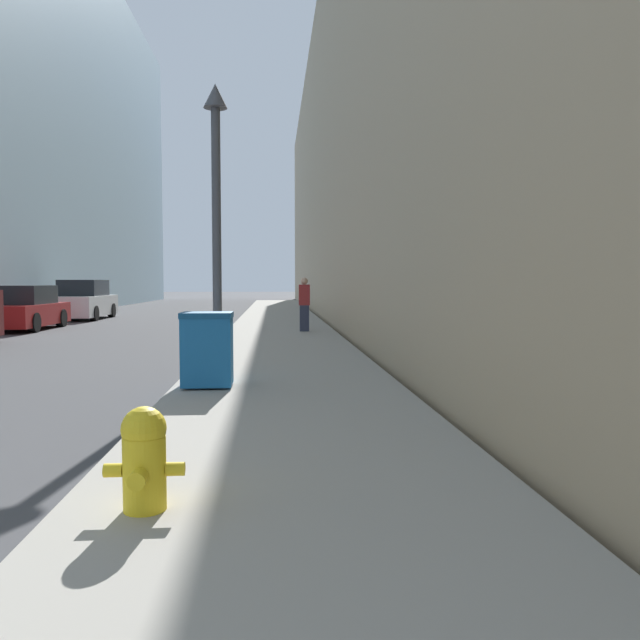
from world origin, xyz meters
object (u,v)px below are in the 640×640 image
object	(u,v)px
parked_sedan_far	(84,301)
pedestrian_on_sidewalk	(304,304)
parked_sedan_near	(24,309)
fire_hydrant	(144,456)
lamppost	(216,203)
trash_bin	(207,349)

from	to	relation	value
parked_sedan_far	pedestrian_on_sidewalk	distance (m)	12.81
parked_sedan_near	parked_sedan_far	bearing A→B (deg)	87.90
fire_hydrant	parked_sedan_far	distance (m)	24.86
fire_hydrant	parked_sedan_near	distance (m)	19.33
fire_hydrant	lamppost	xyz separation A→B (m)	(-0.17, 7.21, 2.55)
fire_hydrant	parked_sedan_near	bearing A→B (deg)	113.29
trash_bin	lamppost	world-z (taller)	lamppost
parked_sedan_near	pedestrian_on_sidewalk	size ratio (longest dim) A/B	2.63
fire_hydrant	parked_sedan_far	bearing A→B (deg)	107.37
fire_hydrant	lamppost	size ratio (longest dim) A/B	0.14
lamppost	parked_sedan_near	distance (m)	13.13
trash_bin	parked_sedan_far	bearing A→B (deg)	111.16
trash_bin	parked_sedan_near	world-z (taller)	parked_sedan_near
fire_hydrant	trash_bin	bearing A→B (deg)	91.18
parked_sedan_near	parked_sedan_far	size ratio (longest dim) A/B	0.92
parked_sedan_far	parked_sedan_near	bearing A→B (deg)	-92.10
parked_sedan_near	pedestrian_on_sidewalk	distance (m)	9.86
lamppost	parked_sedan_near	world-z (taller)	lamppost
trash_bin	parked_sedan_near	size ratio (longest dim) A/B	0.25
lamppost	parked_sedan_far	size ratio (longest dim) A/B	1.08
trash_bin	parked_sedan_near	bearing A→B (deg)	120.22
fire_hydrant	parked_sedan_near	world-z (taller)	parked_sedan_near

